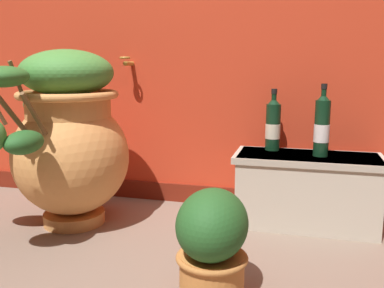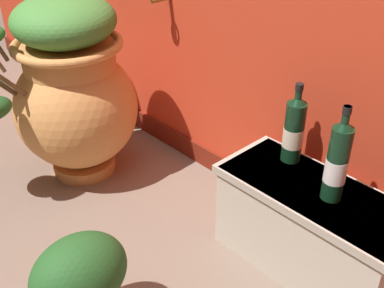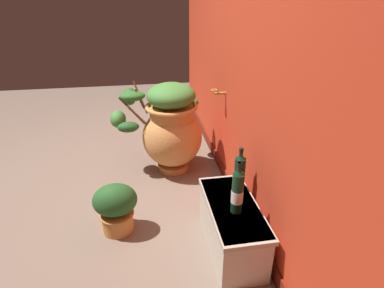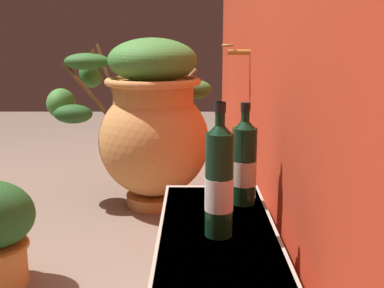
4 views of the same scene
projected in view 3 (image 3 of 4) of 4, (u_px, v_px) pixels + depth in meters
name	position (u px, v px, depth m)	size (l,w,h in m)	color
ground_plane	(100.00, 199.00, 2.54)	(7.00, 7.00, 0.00)	#7A6656
back_wall	(253.00, 30.00, 2.15)	(4.40, 0.33, 2.60)	red
terracotta_urn	(170.00, 127.00, 2.81)	(0.69, 0.84, 0.84)	#D68E4C
stone_ledge	(232.00, 225.00, 1.98)	(0.69, 0.31, 0.35)	beige
wine_bottle_left	(240.00, 172.00, 2.02)	(0.07, 0.07, 0.30)	black
wine_bottle_middle	(237.00, 191.00, 1.80)	(0.07, 0.07, 0.33)	black
potted_shrub	(116.00, 207.00, 2.13)	(0.24, 0.30, 0.37)	#CC7F3D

